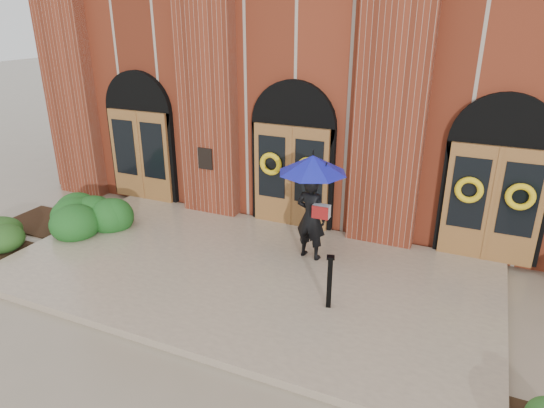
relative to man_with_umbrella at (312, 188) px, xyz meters
The scene contains 6 objects.
ground 2.41m from the man_with_umbrella, 129.68° to the right, with size 90.00×90.00×0.00m, color gray.
landing 2.28m from the man_with_umbrella, 133.25° to the right, with size 10.00×5.30×0.15m, color tan.
church_building 7.79m from the man_with_umbrella, 97.97° to the left, with size 16.20×12.53×7.00m.
man_with_umbrella is the anchor object (origin of this frame).
metal_post 2.20m from the man_with_umbrella, 60.21° to the right, with size 0.17×0.17×1.02m.
hedge_wall_left 6.44m from the man_with_umbrella, behind, with size 3.23×1.29×0.83m, color #1A4E1A.
Camera 1 is at (4.12, -7.65, 5.16)m, focal length 32.00 mm.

